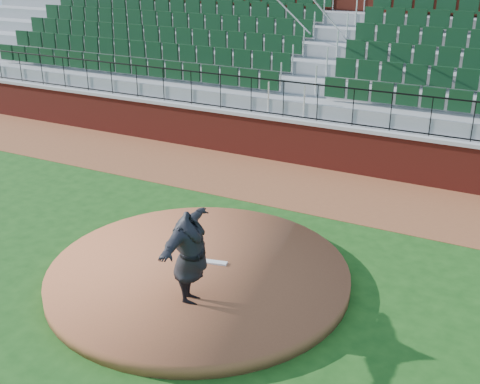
{
  "coord_description": "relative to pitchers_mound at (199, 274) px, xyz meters",
  "views": [
    {
      "loc": [
        5.04,
        -8.13,
        5.8
      ],
      "look_at": [
        0.0,
        1.5,
        1.3
      ],
      "focal_mm": 44.96,
      "sensor_mm": 36.0,
      "label": 1
    }
  ],
  "objects": [
    {
      "name": "ground",
      "position": [
        0.15,
        -0.12,
        -0.12
      ],
      "size": [
        90.0,
        90.0,
        0.0
      ],
      "primitive_type": "plane",
      "color": "#184814",
      "rests_on": "ground"
    },
    {
      "name": "wall_railing",
      "position": [
        0.15,
        6.88,
        1.67
      ],
      "size": [
        34.0,
        0.05,
        1.0
      ],
      "primitive_type": null,
      "color": "black",
      "rests_on": "wall_cap"
    },
    {
      "name": "pitching_rubber",
      "position": [
        0.15,
        0.3,
        0.14
      ],
      "size": [
        0.54,
        0.24,
        0.03
      ],
      "primitive_type": "cube",
      "rotation": [
        0.0,
        0.0,
        0.23
      ],
      "color": "white",
      "rests_on": "pitchers_mound"
    },
    {
      "name": "pitcher",
      "position": [
        0.46,
        -0.99,
        0.95
      ],
      "size": [
        0.99,
        2.1,
        1.65
      ],
      "primitive_type": "imported",
      "rotation": [
        0.0,
        0.0,
        1.8
      ],
      "color": "black",
      "rests_on": "pitchers_mound"
    },
    {
      "name": "warning_track",
      "position": [
        0.15,
        5.28,
        -0.12
      ],
      "size": [
        34.0,
        3.2,
        0.01
      ],
      "primitive_type": "cube",
      "color": "brown",
      "rests_on": "ground"
    },
    {
      "name": "seating_stands",
      "position": [
        0.15,
        9.6,
        2.18
      ],
      "size": [
        34.0,
        5.1,
        4.6
      ],
      "primitive_type": null,
      "color": "gray",
      "rests_on": "ground"
    },
    {
      "name": "pitchers_mound",
      "position": [
        0.0,
        0.0,
        0.0
      ],
      "size": [
        5.57,
        5.57,
        0.25
      ],
      "primitive_type": "cylinder",
      "color": "brown",
      "rests_on": "ground"
    },
    {
      "name": "field_wall",
      "position": [
        0.15,
        6.88,
        0.47
      ],
      "size": [
        34.0,
        0.35,
        1.2
      ],
      "primitive_type": "cube",
      "color": "maroon",
      "rests_on": "ground"
    },
    {
      "name": "concourse_wall",
      "position": [
        0.15,
        12.4,
        2.62
      ],
      "size": [
        34.0,
        0.5,
        5.5
      ],
      "primitive_type": "cube",
      "color": "maroon",
      "rests_on": "ground"
    },
    {
      "name": "wall_cap",
      "position": [
        0.15,
        6.88,
        1.12
      ],
      "size": [
        34.0,
        0.45,
        0.1
      ],
      "primitive_type": "cube",
      "color": "#B7B7B7",
      "rests_on": "field_wall"
    }
  ]
}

